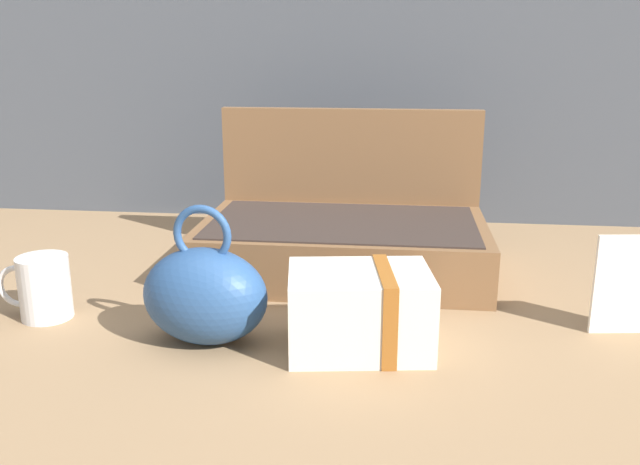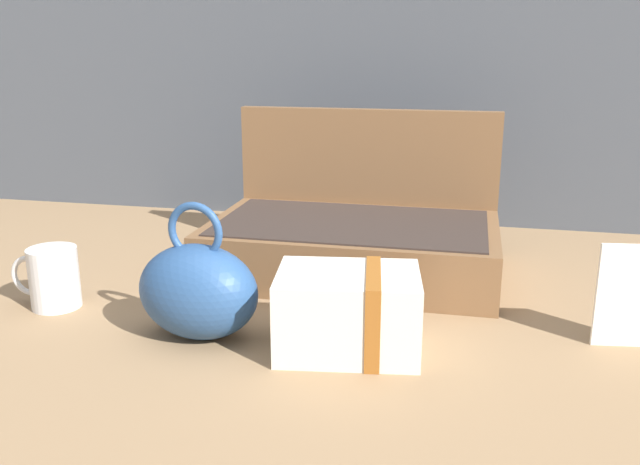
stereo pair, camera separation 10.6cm
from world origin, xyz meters
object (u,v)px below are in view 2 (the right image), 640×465
Objects in this scene: open_suitcase at (355,235)px; cream_toiletry_bag at (350,312)px; teal_pouch_handbag at (198,290)px; info_card_left at (630,296)px; coffee_mug at (53,278)px.

open_suitcase is 0.34m from cream_toiletry_bag.
teal_pouch_handbag is (-0.17, -0.35, 0.00)m from open_suitcase.
teal_pouch_handbag is 0.60m from info_card_left.
open_suitcase is 0.49m from info_card_left.
open_suitcase is 3.47× the size of info_card_left.
open_suitcase is 2.44× the size of cream_toiletry_bag.
cream_toiletry_bag is (0.05, -0.34, -0.01)m from open_suitcase.
open_suitcase reaches higher than cream_toiletry_bag.
info_card_left is at bearing -29.70° from open_suitcase.
cream_toiletry_bag is 1.42× the size of info_card_left.
open_suitcase reaches higher than teal_pouch_handbag.
open_suitcase reaches higher than coffee_mug.
cream_toiletry_bag is at bearing -6.06° from coffee_mug.
info_card_left reaches higher than cream_toiletry_bag.
info_card_left is (0.43, -0.24, 0.01)m from open_suitcase.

